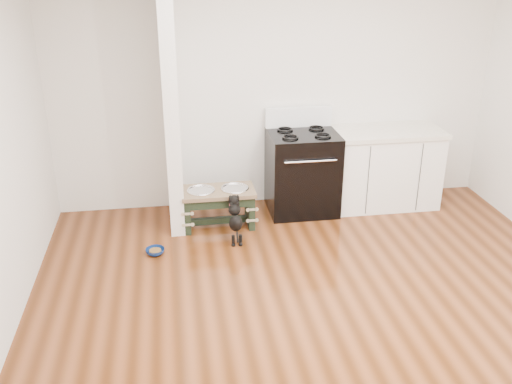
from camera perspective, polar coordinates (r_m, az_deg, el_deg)
The scene contains 8 objects.
ground at distance 4.78m, azimuth 7.47°, elevation -12.80°, with size 5.00×5.00×0.00m, color #46220C.
room_shell at distance 4.05m, azimuth 8.66°, elevation 6.07°, with size 5.00×5.00×5.00m.
partition_wall at distance 5.97m, azimuth -8.55°, elevation 8.96°, with size 0.15×0.80×2.70m, color silver.
oven_range at distance 6.46m, azimuth 4.65°, elevation 2.11°, with size 0.76×0.69×1.14m.
cabinet_run at distance 6.77m, azimuth 12.72°, elevation 2.39°, with size 1.24×0.64×0.91m.
dog_feeder at distance 6.12m, azimuth -3.79°, elevation -0.85°, with size 0.78×0.42×0.44m.
puppy at distance 5.83m, azimuth -2.09°, elevation -2.58°, with size 0.14×0.40×0.47m.
floor_bowl at distance 5.76m, azimuth -10.05°, elevation -5.87°, with size 0.20×0.20×0.06m.
Camera 1 is at (-1.19, -3.69, 2.80)m, focal length 40.00 mm.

